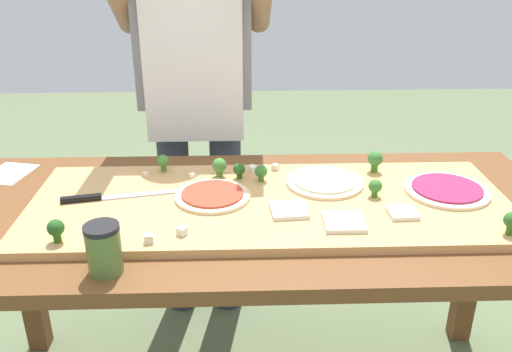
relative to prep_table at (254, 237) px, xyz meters
name	(u,v)px	position (x,y,z in m)	size (l,w,h in m)	color
prep_table	(254,237)	(0.00, 0.00, 0.00)	(1.76, 0.78, 0.76)	brown
cutting_board	(270,204)	(0.04, -0.01, 0.11)	(1.34, 0.51, 0.02)	tan
chefs_knife	(103,197)	(-0.43, 0.02, 0.13)	(0.32, 0.08, 0.02)	#B7BABF
pizza_whole_beet_magenta	(447,190)	(0.56, 0.03, 0.13)	(0.24, 0.24, 0.02)	beige
pizza_whole_tomato_red	(213,195)	(-0.12, 0.01, 0.13)	(0.21, 0.21, 0.02)	beige
pizza_whole_cheese_artichoke	(325,182)	(0.21, 0.10, 0.13)	(0.23, 0.23, 0.02)	beige
pizza_slice_near_left	(402,213)	(0.39, -0.10, 0.13)	(0.07, 0.07, 0.01)	silver
pizza_slice_far_left	(344,222)	(0.23, -0.15, 0.13)	(0.10, 0.10, 0.01)	silver
pizza_slice_center	(289,210)	(0.09, -0.08, 0.13)	(0.10, 0.10, 0.01)	silver
broccoli_floret_front_left	(375,159)	(0.38, 0.18, 0.16)	(0.05, 0.05, 0.07)	#3F7220
broccoli_floret_front_right	(219,166)	(-0.10, 0.16, 0.16)	(0.04, 0.04, 0.06)	#487A23
broccoli_floret_back_mid	(163,162)	(-0.28, 0.21, 0.16)	(0.04, 0.04, 0.05)	#487A23
broccoli_floret_front_mid	(239,170)	(-0.04, 0.14, 0.15)	(0.04, 0.04, 0.05)	#2C5915
broccoli_floret_center_right	(512,221)	(0.63, -0.21, 0.16)	(0.04, 0.04, 0.06)	#366618
broccoli_floret_back_right	(375,187)	(0.34, 0.01, 0.15)	(0.04, 0.04, 0.05)	#3F7220
broccoli_floret_center_left	(261,172)	(0.02, 0.12, 0.15)	(0.04, 0.04, 0.05)	#3F7220
broccoli_floret_back_left	(56,229)	(-0.48, -0.21, 0.16)	(0.04, 0.04, 0.06)	#2C5915
cheese_crumble_a	(275,167)	(0.07, 0.21, 0.13)	(0.02, 0.02, 0.02)	silver
cheese_crumble_b	(146,174)	(-0.33, 0.17, 0.13)	(0.01, 0.01, 0.01)	silver
cheese_crumble_c	(192,176)	(-0.19, 0.15, 0.13)	(0.01, 0.01, 0.01)	white
cheese_crumble_d	(149,238)	(-0.26, -0.22, 0.13)	(0.02, 0.02, 0.02)	silver
cheese_crumble_e	(252,169)	(0.00, 0.19, 0.13)	(0.02, 0.02, 0.02)	white
cheese_crumble_f	(182,231)	(-0.19, -0.19, 0.13)	(0.02, 0.02, 0.02)	silver
sauce_jar	(104,249)	(-0.35, -0.30, 0.16)	(0.08, 0.08, 0.12)	#517033
recipe_note	(9,174)	(-0.78, 0.26, 0.10)	(0.13, 0.16, 0.00)	white
cook_center	(195,77)	(-0.19, 0.57, 0.33)	(0.54, 0.39, 1.67)	#333847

